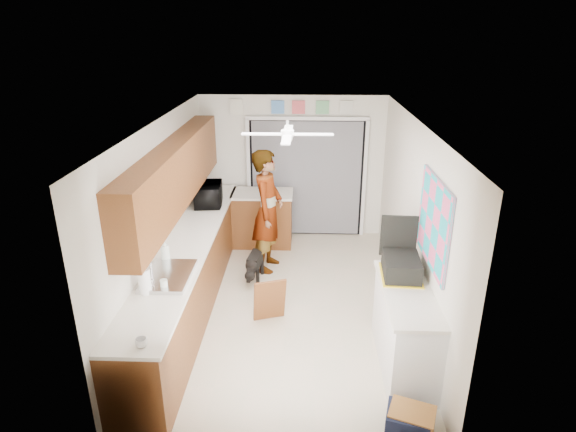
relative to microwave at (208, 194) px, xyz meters
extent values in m
plane|color=#C1B69B|center=(1.29, -1.39, -1.11)|extent=(5.00, 5.00, 0.00)
plane|color=white|center=(1.29, -1.39, 1.39)|extent=(5.00, 5.00, 0.00)
plane|color=silver|center=(1.29, 1.11, 0.14)|extent=(3.20, 0.00, 3.20)
plane|color=silver|center=(1.29, -3.89, 0.14)|extent=(3.20, 0.00, 3.20)
plane|color=silver|center=(-0.31, -1.39, 0.14)|extent=(0.00, 5.00, 5.00)
plane|color=silver|center=(2.89, -1.39, 0.14)|extent=(0.00, 5.00, 5.00)
cube|color=brown|center=(-0.01, -1.39, -0.66)|extent=(0.60, 4.80, 0.90)
cube|color=white|center=(0.00, -1.39, -0.19)|extent=(0.62, 4.80, 0.04)
cube|color=brown|center=(-0.15, -1.19, 0.69)|extent=(0.32, 4.00, 0.80)
cube|color=silver|center=(0.00, -2.39, -0.15)|extent=(0.50, 0.76, 0.06)
cylinder|color=silver|center=(-0.19, -2.39, -0.06)|extent=(0.03, 0.03, 0.22)
cube|color=brown|center=(0.79, 0.61, -0.66)|extent=(1.00, 0.60, 0.90)
cube|color=white|center=(0.79, 0.61, -0.19)|extent=(1.04, 0.64, 0.04)
cube|color=black|center=(1.54, 1.08, -0.06)|extent=(2.00, 0.06, 2.10)
cube|color=gray|center=(1.54, 1.04, -0.06)|extent=(1.90, 0.03, 2.05)
cube|color=white|center=(0.52, 1.05, -0.06)|extent=(0.06, 0.04, 2.10)
cube|color=white|center=(2.56, 1.05, -0.06)|extent=(0.06, 0.04, 2.10)
cube|color=white|center=(1.54, 1.05, 1.01)|extent=(2.10, 0.04, 0.06)
cube|color=#508BD7|center=(1.04, 1.08, 1.19)|extent=(0.22, 0.02, 0.22)
cube|color=#DC525B|center=(1.39, 1.08, 1.19)|extent=(0.22, 0.02, 0.22)
cube|color=#65B179|center=(1.79, 1.08, 1.19)|extent=(0.22, 0.02, 0.22)
cube|color=silver|center=(2.19, 1.08, 1.19)|extent=(0.22, 0.02, 0.22)
cube|color=silver|center=(0.34, 1.08, 1.19)|extent=(0.22, 0.02, 0.26)
cube|color=white|center=(2.64, -2.59, -0.66)|extent=(0.50, 1.40, 0.90)
cube|color=white|center=(2.63, -2.59, -0.19)|extent=(0.54, 1.44, 0.04)
cube|color=#F2598D|center=(2.87, -2.39, 0.54)|extent=(0.03, 1.15, 0.95)
cube|color=white|center=(1.29, -1.19, 1.21)|extent=(1.14, 1.14, 0.24)
imported|color=black|center=(0.00, 0.00, 0.00)|extent=(0.48, 0.65, 0.34)
imported|color=silver|center=(-0.14, -1.99, -0.02)|extent=(0.12, 0.12, 0.29)
imported|color=white|center=(0.10, -3.64, -0.12)|extent=(0.15, 0.15, 0.09)
cylinder|color=silver|center=(0.03, -2.65, -0.11)|extent=(0.10, 0.10, 0.12)
cylinder|color=white|center=(-0.15, -2.72, -0.03)|extent=(0.17, 0.17, 0.28)
cube|color=black|center=(2.61, -2.24, -0.05)|extent=(0.42, 0.55, 0.23)
cube|color=yellow|center=(2.61, -2.24, -0.16)|extent=(0.47, 0.60, 0.02)
cube|color=black|center=(2.61, -1.95, 0.20)|extent=(0.42, 0.05, 0.50)
cube|color=#9F6C32|center=(2.54, -3.59, -0.98)|extent=(0.49, 0.43, 0.26)
cube|color=black|center=(2.51, -3.59, -0.99)|extent=(0.47, 0.42, 0.24)
cube|color=brown|center=(1.08, -1.79, -0.80)|extent=(0.44, 0.28, 0.61)
imported|color=white|center=(0.95, -0.30, -0.15)|extent=(0.57, 0.76, 1.91)
cube|color=black|center=(0.78, -0.66, -0.88)|extent=(0.33, 0.60, 0.45)
camera|label=1|loc=(1.52, -7.09, 2.45)|focal=30.00mm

